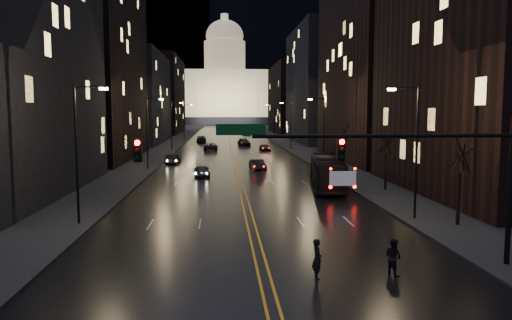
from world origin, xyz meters
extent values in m
plane|color=black|center=(0.00, 0.00, 0.00)|extent=(900.00, 900.00, 0.00)
cube|color=black|center=(0.00, 130.00, 0.01)|extent=(20.00, 320.00, 0.02)
cube|color=black|center=(-14.00, 130.00, 0.08)|extent=(8.00, 320.00, 0.16)
cube|color=black|center=(14.00, 130.00, 0.08)|extent=(8.00, 320.00, 0.16)
cube|color=orange|center=(0.00, 130.00, 0.03)|extent=(0.62, 320.00, 0.01)
cube|color=black|center=(-21.00, 54.00, 14.00)|extent=(12.00, 30.00, 28.00)
cube|color=black|center=(-21.00, 92.00, 10.00)|extent=(12.00, 34.00, 20.00)
cube|color=black|center=(-21.00, 140.00, 12.00)|extent=(12.00, 40.00, 24.00)
cube|color=black|center=(21.00, 20.00, 12.00)|extent=(12.00, 26.00, 24.00)
cube|color=black|center=(21.00, 50.00, 19.00)|extent=(12.00, 30.00, 38.00)
cube|color=black|center=(21.00, 92.00, 13.00)|extent=(12.00, 34.00, 26.00)
cube|color=black|center=(21.00, 140.00, 11.00)|extent=(12.00, 40.00, 22.00)
cube|color=black|center=(40.00, 380.00, 65.00)|extent=(520.00, 60.00, 130.00)
cube|color=black|center=(0.00, 250.00, 2.00)|extent=(90.00, 50.00, 4.00)
cube|color=#E4C884|center=(0.00, 250.00, 16.00)|extent=(80.00, 36.00, 24.00)
cylinder|color=#D9BD8B|center=(0.00, 250.00, 36.00)|extent=(22.00, 22.00, 16.00)
ellipsoid|color=#D9BD8B|center=(0.00, 250.00, 47.00)|extent=(20.00, 20.00, 17.00)
cylinder|color=#E4C884|center=(0.00, 250.00, 55.50)|extent=(4.00, 4.00, 6.00)
cylinder|color=black|center=(11.50, 0.00, 3.50)|extent=(0.24, 0.24, 7.00)
cylinder|color=black|center=(5.50, 0.00, 6.20)|extent=(12.00, 0.18, 0.18)
cube|color=black|center=(-5.50, 0.00, 5.60)|extent=(0.35, 0.30, 1.00)
cube|color=black|center=(3.50, 0.00, 5.60)|extent=(0.35, 0.30, 1.00)
sphere|color=#FF0705|center=(-5.50, -0.18, 5.95)|extent=(0.24, 0.24, 0.24)
sphere|color=#FF0705|center=(3.50, -0.18, 5.95)|extent=(0.24, 0.24, 0.24)
cube|color=#053F14|center=(-1.00, 0.00, 6.50)|extent=(2.20, 0.06, 0.50)
cylinder|color=black|center=(11.00, 10.00, 4.50)|extent=(0.16, 0.16, 9.00)
cylinder|color=black|center=(10.10, 10.00, 8.80)|extent=(1.80, 0.10, 0.10)
cube|color=#FFE399|center=(9.20, 10.00, 8.70)|extent=(0.50, 0.25, 0.15)
cylinder|color=black|center=(-11.00, 10.00, 4.50)|extent=(0.16, 0.16, 9.00)
cylinder|color=black|center=(-10.10, 10.00, 8.80)|extent=(1.80, 0.10, 0.10)
cube|color=#FFE399|center=(-9.20, 10.00, 8.70)|extent=(0.50, 0.25, 0.15)
cylinder|color=black|center=(11.00, 40.00, 4.50)|extent=(0.16, 0.16, 9.00)
cylinder|color=black|center=(10.10, 40.00, 8.80)|extent=(1.80, 0.10, 0.10)
cube|color=#FFE399|center=(9.20, 40.00, 8.70)|extent=(0.50, 0.25, 0.15)
cylinder|color=black|center=(-11.00, 40.00, 4.50)|extent=(0.16, 0.16, 9.00)
cylinder|color=black|center=(-10.10, 40.00, 8.80)|extent=(1.80, 0.10, 0.10)
cube|color=#FFE399|center=(-9.20, 40.00, 8.70)|extent=(0.50, 0.25, 0.15)
cylinder|color=black|center=(11.00, 70.00, 4.50)|extent=(0.16, 0.16, 9.00)
cylinder|color=black|center=(10.10, 70.00, 8.80)|extent=(1.80, 0.10, 0.10)
cube|color=#FFE399|center=(9.20, 70.00, 8.70)|extent=(0.50, 0.25, 0.15)
cylinder|color=black|center=(-11.00, 70.00, 4.50)|extent=(0.16, 0.16, 9.00)
cylinder|color=black|center=(-10.10, 70.00, 8.80)|extent=(1.80, 0.10, 0.10)
cube|color=#FFE399|center=(-9.20, 70.00, 8.70)|extent=(0.50, 0.25, 0.15)
cylinder|color=black|center=(11.00, 100.00, 4.50)|extent=(0.16, 0.16, 9.00)
cylinder|color=black|center=(10.10, 100.00, 8.80)|extent=(1.80, 0.10, 0.10)
cube|color=#FFE399|center=(9.20, 100.00, 8.70)|extent=(0.50, 0.25, 0.15)
cylinder|color=black|center=(-11.00, 100.00, 4.50)|extent=(0.16, 0.16, 9.00)
cylinder|color=black|center=(-10.10, 100.00, 8.80)|extent=(1.80, 0.10, 0.10)
cube|color=#FFE399|center=(-9.20, 100.00, 8.70)|extent=(0.50, 0.25, 0.15)
cylinder|color=black|center=(13.00, 8.00, 1.75)|extent=(0.24, 0.24, 3.50)
cylinder|color=black|center=(13.00, 22.00, 1.75)|extent=(0.24, 0.24, 3.50)
cylinder|color=black|center=(13.00, 38.00, 1.75)|extent=(0.24, 0.24, 3.50)
imported|color=black|center=(8.01, 23.81, 1.56)|extent=(4.10, 11.49, 3.13)
imported|color=black|center=(-4.07, 32.88, 0.71)|extent=(2.06, 4.29, 1.41)
imported|color=black|center=(-8.50, 46.34, 0.70)|extent=(1.86, 4.34, 1.39)
imported|color=black|center=(-3.87, 70.05, 0.72)|extent=(2.52, 5.24, 1.44)
imported|color=black|center=(-6.54, 92.71, 0.79)|extent=(2.35, 5.48, 1.57)
imported|color=black|center=(2.50, 38.34, 0.68)|extent=(2.00, 4.31, 1.37)
imported|color=black|center=(5.85, 66.77, 0.69)|extent=(2.02, 4.20, 1.39)
imported|color=black|center=(2.72, 80.96, 0.76)|extent=(2.81, 5.48, 1.52)
imported|color=black|center=(5.58, 125.82, 0.73)|extent=(3.03, 5.49, 1.45)
imported|color=black|center=(2.29, -0.99, 0.89)|extent=(0.47, 0.68, 1.77)
imported|color=black|center=(5.76, -0.79, 0.83)|extent=(0.78, 0.92, 1.66)
camera|label=1|loc=(-1.84, -22.00, 7.35)|focal=35.00mm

